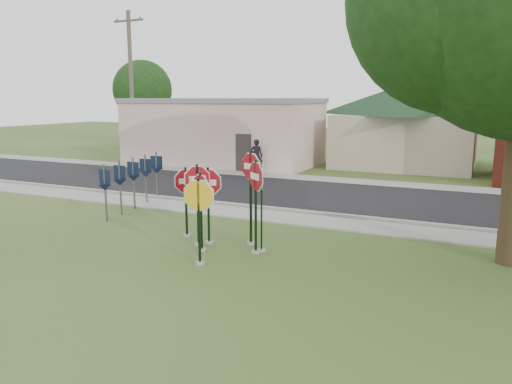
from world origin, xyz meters
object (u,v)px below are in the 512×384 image
at_px(pedestrian, 256,156).
at_px(utility_pole_near, 131,86).
at_px(stop_sign_left, 197,194).
at_px(stop_sign_yellow, 199,210).
at_px(stop_sign_center, 201,201).

bearing_deg(pedestrian, utility_pole_near, -15.10).
bearing_deg(stop_sign_left, stop_sign_yellow, -56.94).
bearing_deg(stop_sign_yellow, stop_sign_left, 123.06).
distance_m(stop_sign_yellow, utility_pole_near, 21.18).
xyz_separation_m(stop_sign_left, utility_pole_near, (-13.38, 13.79, 3.45)).
xyz_separation_m(stop_sign_center, pedestrian, (-4.74, 13.60, -0.40)).
distance_m(stop_sign_left, utility_pole_near, 19.52).
distance_m(utility_pole_near, pedestrian, 9.86).
height_order(stop_sign_center, pedestrian, stop_sign_center).
bearing_deg(stop_sign_center, stop_sign_left, 130.77).
relative_size(stop_sign_center, stop_sign_left, 0.94).
height_order(stop_sign_yellow, pedestrian, stop_sign_yellow).
xyz_separation_m(stop_sign_yellow, stop_sign_left, (-0.93, 1.43, 0.08)).
relative_size(stop_sign_center, utility_pole_near, 0.24).
height_order(utility_pole_near, pedestrian, utility_pole_near).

